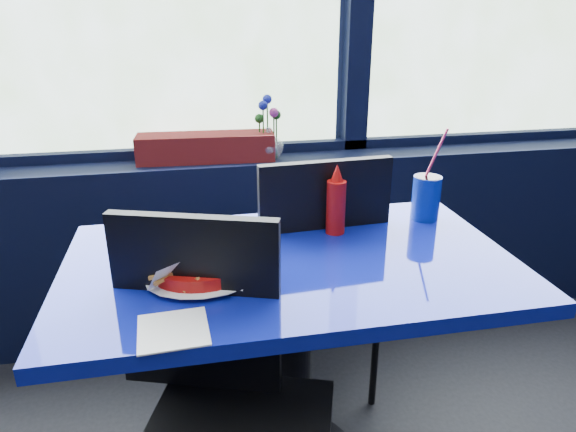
% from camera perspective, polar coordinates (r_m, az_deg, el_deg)
% --- Properties ---
extents(window_sill, '(5.00, 0.26, 0.80)m').
position_cam_1_polar(window_sill, '(2.30, -11.48, -3.63)').
color(window_sill, black).
rests_on(window_sill, ground).
extents(near_table, '(1.20, 0.70, 0.75)m').
position_cam_1_polar(near_table, '(1.48, 0.28, -11.11)').
color(near_table, black).
rests_on(near_table, ground).
extents(chair_near_front, '(0.54, 0.54, 0.94)m').
position_cam_1_polar(chair_near_front, '(1.28, -7.55, -18.65)').
color(chair_near_front, black).
rests_on(chair_near_front, ground).
extents(chair_near_back, '(0.46, 0.47, 0.96)m').
position_cam_1_polar(chair_near_back, '(1.78, 3.15, -5.55)').
color(chair_near_back, black).
rests_on(chair_near_back, ground).
extents(planter_box, '(0.56, 0.17, 0.11)m').
position_cam_1_polar(planter_box, '(2.13, -9.09, 7.55)').
color(planter_box, maroon).
rests_on(planter_box, window_sill).
extents(flower_vase, '(0.15, 0.15, 0.26)m').
position_cam_1_polar(flower_vase, '(2.13, -2.18, 8.46)').
color(flower_vase, silver).
rests_on(flower_vase, window_sill).
extents(food_basket, '(0.29, 0.29, 0.09)m').
position_cam_1_polar(food_basket, '(1.28, -9.31, -5.77)').
color(food_basket, '#AC0E0B').
rests_on(food_basket, near_table).
extents(ketchup_bottle, '(0.06, 0.06, 0.21)m').
position_cam_1_polar(ketchup_bottle, '(1.52, 5.35, 1.44)').
color(ketchup_bottle, '#AC0E0B').
rests_on(ketchup_bottle, near_table).
extents(soda_cup, '(0.09, 0.09, 0.30)m').
position_cam_1_polar(soda_cup, '(1.68, 15.10, 2.09)').
color(soda_cup, navy).
rests_on(soda_cup, near_table).
extents(napkin, '(0.15, 0.15, 0.00)m').
position_cam_1_polar(napkin, '(1.12, -12.64, -12.25)').
color(napkin, white).
rests_on(napkin, near_table).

